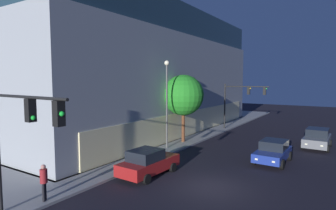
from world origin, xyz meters
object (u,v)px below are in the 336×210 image
modern_building (121,73)px  traffic_light_near_corner (20,127)px  sidewalk_tree (183,95)px  car_blue (273,151)px  car_grey (317,138)px  car_red (148,162)px  pedestrian_waiting (44,179)px  street_lamp_sidewalk (167,93)px  traffic_light_far_corner (242,96)px

modern_building → traffic_light_near_corner: (-21.57, -14.06, -2.74)m
sidewalk_tree → car_blue: size_ratio=1.50×
car_grey → traffic_light_near_corner: bearing=158.3°
car_red → car_grey: size_ratio=1.00×
modern_building → pedestrian_waiting: size_ratio=19.21×
car_blue → car_grey: (6.97, -2.38, 0.04)m
traffic_light_near_corner → car_red: size_ratio=1.31×
traffic_light_near_corner → car_red: (8.11, -0.36, -3.46)m
car_grey → car_blue: bearing=161.2°
street_lamp_sidewalk → pedestrian_waiting: 13.19m
sidewalk_tree → traffic_light_near_corner: bearing=-172.5°
modern_building → car_blue: 22.39m
sidewalk_tree → pedestrian_waiting: bearing=-176.8°
traffic_light_far_corner → car_blue: size_ratio=1.28×
traffic_light_near_corner → car_blue: traffic_light_near_corner is taller
modern_building → street_lamp_sidewalk: size_ratio=4.62×
street_lamp_sidewalk → car_red: street_lamp_sidewalk is taller
traffic_light_far_corner → car_grey: (-4.75, -8.62, -3.33)m
sidewalk_tree → pedestrian_waiting: 16.02m
sidewalk_tree → car_red: size_ratio=1.44×
street_lamp_sidewalk → traffic_light_far_corner: bearing=-11.7°
car_red → modern_building: bearing=47.0°
modern_building → traffic_light_far_corner: bearing=-68.6°
modern_building → car_blue: (-6.08, -20.64, -6.21)m
pedestrian_waiting → car_red: 6.49m
modern_building → sidewalk_tree: 12.64m
street_lamp_sidewalk → car_grey: street_lamp_sidewalk is taller
pedestrian_waiting → car_blue: bearing=-30.6°
pedestrian_waiting → sidewalk_tree: bearing=3.2°
pedestrian_waiting → traffic_light_far_corner: bearing=-4.1°
car_grey → street_lamp_sidewalk: bearing=125.3°
traffic_light_far_corner → car_grey: 10.40m
modern_building → pedestrian_waiting: (-19.68, -12.60, -5.79)m
pedestrian_waiting → car_grey: size_ratio=0.41×
traffic_light_far_corner → sidewalk_tree: size_ratio=0.85×
modern_building → traffic_light_near_corner: 25.89m
car_blue → car_grey: size_ratio=0.96×
traffic_light_far_corner → street_lamp_sidewalk: 13.00m
car_blue → traffic_light_far_corner: bearing=28.0°
car_red → sidewalk_tree: bearing=15.9°
street_lamp_sidewalk → car_blue: street_lamp_sidewalk is taller
car_red → pedestrian_waiting: bearing=163.7°
modern_building → pedestrian_waiting: 24.07m
traffic_light_near_corner → sidewalk_tree: bearing=7.5°
car_blue → pedestrian_waiting: bearing=149.4°
street_lamp_sidewalk → car_grey: bearing=-54.7°
sidewalk_tree → car_red: 10.51m
street_lamp_sidewalk → sidewalk_tree: street_lamp_sidewalk is taller
modern_building → car_red: size_ratio=7.86×
sidewalk_tree → traffic_light_far_corner: bearing=-15.3°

